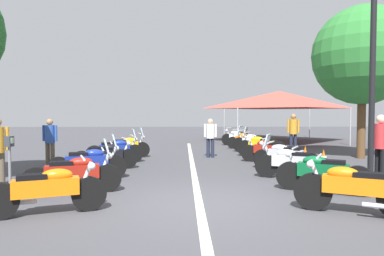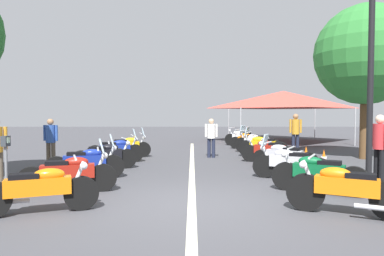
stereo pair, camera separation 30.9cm
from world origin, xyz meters
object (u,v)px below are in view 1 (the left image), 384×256
at_px(motorcycle_right_row_1, 322,172).
at_px(roadside_tree_1, 363,56).
at_px(motorcycle_right_row_4, 269,150).
at_px(street_lamp_twin_globe, 373,45).
at_px(motorcycle_right_row_5, 261,145).
at_px(bystander_3, 381,142).
at_px(motorcycle_right_row_6, 254,142).
at_px(motorcycle_left_row_0, 47,189).
at_px(motorcycle_right_row_3, 285,156).
at_px(motorcycle_right_row_2, 292,162).
at_px(parking_meter, 10,155).
at_px(motorcycle_right_row_8, 239,137).
at_px(traffic_cone_0, 324,159).
at_px(event_tent, 279,100).
at_px(motorcycle_right_row_7, 246,140).
at_px(motorcycle_left_row_2, 88,162).
at_px(traffic_cone_1, 305,155).
at_px(bystander_4, 210,135).
at_px(motorcycle_left_row_4, 116,150).
at_px(motorcycle_right_row_0, 353,188).
at_px(motorcycle_left_row_5, 126,146).
at_px(bystander_1, 293,130).
at_px(bystander_2, 50,139).
at_px(motorcycle_left_row_3, 106,155).
at_px(motorcycle_left_row_1, 74,173).

distance_m(motorcycle_right_row_1, roadside_tree_1, 7.91).
xyz_separation_m(motorcycle_right_row_4, street_lamp_twin_globe, (-4.05, -1.53, 2.98)).
height_order(motorcycle_right_row_5, bystander_3, bystander_3).
bearing_deg(motorcycle_right_row_6, motorcycle_left_row_0, 94.45).
relative_size(motorcycle_right_row_3, motorcycle_right_row_6, 0.97).
distance_m(motorcycle_right_row_2, parking_meter, 6.86).
height_order(motorcycle_right_row_4, motorcycle_right_row_6, motorcycle_right_row_6).
height_order(motorcycle_right_row_5, motorcycle_right_row_8, motorcycle_right_row_5).
bearing_deg(traffic_cone_0, event_tent, -7.87).
bearing_deg(event_tent, motorcycle_right_row_7, 148.52).
bearing_deg(motorcycle_left_row_0, street_lamp_twin_globe, -2.57).
xyz_separation_m(motorcycle_left_row_2, event_tent, (12.71, -8.64, 2.18)).
bearing_deg(motorcycle_right_row_5, event_tent, -84.79).
bearing_deg(traffic_cone_1, street_lamp_twin_globe, -176.46).
height_order(traffic_cone_1, bystander_4, bystander_4).
height_order(motorcycle_left_row_4, roadside_tree_1, roadside_tree_1).
height_order(motorcycle_left_row_0, motorcycle_right_row_2, motorcycle_right_row_2).
xyz_separation_m(motorcycle_right_row_0, traffic_cone_1, (6.36, -1.40, -0.18)).
bearing_deg(motorcycle_right_row_2, motorcycle_left_row_5, -13.80).
relative_size(motorcycle_left_row_5, street_lamp_twin_globe, 0.39).
distance_m(motorcycle_right_row_7, bystander_1, 2.77).
xyz_separation_m(motorcycle_right_row_1, traffic_cone_0, (3.58, -1.49, -0.17)).
relative_size(bystander_1, bystander_2, 1.11).
xyz_separation_m(motorcycle_right_row_8, bystander_4, (-5.02, 1.95, 0.45)).
height_order(bystander_1, roadside_tree_1, roadside_tree_1).
bearing_deg(motorcycle_right_row_1, motorcycle_right_row_7, -61.83).
distance_m(motorcycle_left_row_5, bystander_1, 7.23).
bearing_deg(motorcycle_right_row_8, motorcycle_left_row_2, 91.82).
bearing_deg(motorcycle_left_row_0, motorcycle_right_row_8, 46.11).
relative_size(motorcycle_left_row_2, motorcycle_right_row_8, 1.12).
bearing_deg(street_lamp_twin_globe, motorcycle_right_row_3, 31.58).
bearing_deg(motorcycle_left_row_4, motorcycle_right_row_6, 12.33).
relative_size(street_lamp_twin_globe, bystander_3, 2.89).
relative_size(motorcycle_right_row_8, bystander_1, 1.04).
bearing_deg(motorcycle_right_row_2, traffic_cone_0, -101.85).
bearing_deg(event_tent, traffic_cone_1, 170.01).
height_order(traffic_cone_1, roadside_tree_1, roadside_tree_1).
height_order(motorcycle_right_row_0, motorcycle_right_row_8, motorcycle_right_row_0).
distance_m(parking_meter, roadside_tree_1, 12.70).
bearing_deg(bystander_1, motorcycle_right_row_0, 174.56).
distance_m(motorcycle_left_row_2, motorcycle_right_row_3, 5.89).
xyz_separation_m(motorcycle_right_row_0, motorcycle_right_row_8, (12.99, -0.07, -0.01)).
distance_m(motorcycle_right_row_4, motorcycle_right_row_6, 3.11).
bearing_deg(traffic_cone_1, traffic_cone_0, -168.96).
bearing_deg(event_tent, bystander_2, 134.44).
distance_m(motorcycle_left_row_4, motorcycle_left_row_5, 1.44).
bearing_deg(motorcycle_left_row_5, motorcycle_right_row_3, -45.07).
bearing_deg(street_lamp_twin_globe, motorcycle_left_row_4, 59.78).
bearing_deg(motorcycle_left_row_3, motorcycle_left_row_1, -111.74).
relative_size(motorcycle_right_row_5, traffic_cone_0, 3.07).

